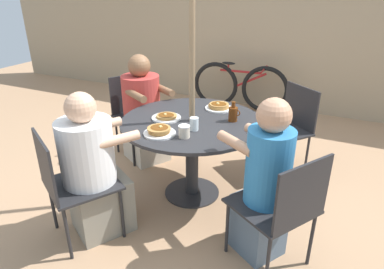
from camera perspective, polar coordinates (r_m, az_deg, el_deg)
The scene contains 18 objects.
ground_plane at distance 3.23m, azimuth 0.00°, elevation -9.65°, with size 12.00×12.00×0.00m, color tan.
back_fence at distance 5.31m, azimuth 12.89°, elevation 14.94°, with size 10.00×0.06×1.99m, color tan.
patio_table at distance 2.94m, azimuth 0.00°, elevation 0.07°, with size 1.21×1.21×0.73m.
umbrella_pole at distance 2.74m, azimuth 0.00°, elevation 12.51°, with size 0.05×0.05×2.49m, color #846B4C.
patio_chair_north at distance 3.53m, azimuth 15.70°, elevation 1.74°, with size 0.66×0.66×0.87m.
patio_chair_east at distance 3.82m, azimuth -9.37°, elevation 4.07°, with size 0.64×0.64×0.87m.
diner_east at distance 3.67m, azimuth -8.09°, elevation 3.38°, with size 0.63×0.58×1.14m.
patio_chair_south at distance 2.61m, azimuth -19.81°, elevation -7.23°, with size 0.65×0.65×0.87m.
diner_south at distance 2.64m, azimuth -16.09°, elevation -6.16°, with size 0.57×0.61×1.13m.
patio_chair_west at distance 2.29m, azimuth 14.87°, elevation -11.32°, with size 0.65×0.65×0.87m.
diner_west at distance 2.35m, azimuth 11.90°, elevation -8.37°, with size 0.55×0.50×1.17m.
pancake_plate_a at distance 3.15m, azimuth 4.49°, elevation 4.64°, with size 0.25×0.25×0.06m.
pancake_plate_b at distance 2.93m, azimuth -4.30°, elevation 2.90°, with size 0.25×0.25×0.05m.
pancake_plate_c at distance 2.63m, azimuth -5.45°, elevation 0.53°, with size 0.25×0.25×0.07m.
syrup_bottle at distance 2.88m, azimuth 6.88°, elevation 3.47°, with size 0.10×0.08×0.17m.
coffee_cup at distance 2.56m, azimuth -1.30°, elevation 0.52°, with size 0.09×0.09×0.09m.
drinking_glass_a at distance 2.68m, azimuth 0.35°, elevation 1.79°, with size 0.07×0.07×0.10m, color silver.
bicycle at distance 5.23m, azimuth 7.98°, elevation 7.94°, with size 1.45×0.44×0.71m.
Camera 1 is at (1.14, -2.43, 1.80)m, focal length 32.00 mm.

